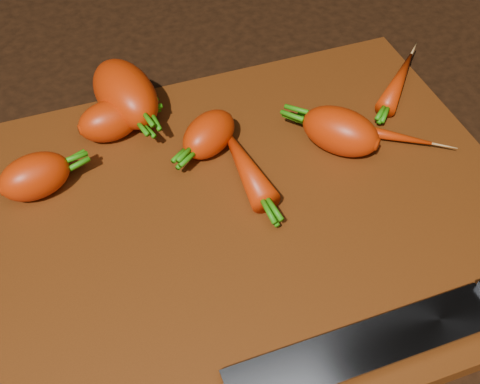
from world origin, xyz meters
name	(u,v)px	position (x,y,z in m)	size (l,w,h in m)	color
ground	(244,226)	(0.00, 0.00, -0.01)	(2.00, 2.00, 0.01)	black
cutting_board	(244,218)	(0.00, 0.00, 0.01)	(0.50, 0.40, 0.01)	#74330D
carrot_0	(35,176)	(-0.17, 0.09, 0.03)	(0.07, 0.04, 0.04)	red
carrot_1	(125,94)	(-0.06, 0.17, 0.04)	(0.10, 0.06, 0.06)	red
carrot_2	(209,134)	(0.00, 0.09, 0.03)	(0.06, 0.04, 0.04)	red
carrot_3	(109,121)	(-0.09, 0.14, 0.03)	(0.06, 0.04, 0.04)	red
carrot_4	(340,131)	(0.12, 0.05, 0.03)	(0.08, 0.05, 0.05)	red
carrot_5	(399,81)	(0.22, 0.11, 0.02)	(0.10, 0.02, 0.02)	red
carrot_6	(375,133)	(0.15, 0.05, 0.02)	(0.11, 0.02, 0.02)	red
carrot_7	(244,163)	(0.02, 0.05, 0.03)	(0.11, 0.03, 0.03)	red
knife	(391,337)	(0.06, -0.16, 0.02)	(0.35, 0.04, 0.02)	gray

